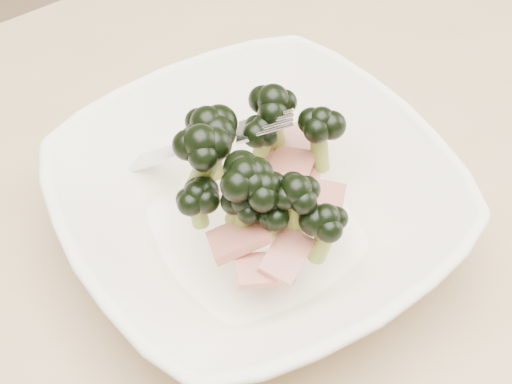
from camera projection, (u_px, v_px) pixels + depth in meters
dining_table at (230, 354)px, 0.60m from camera, size 1.20×0.80×0.75m
broccoli_dish at (255, 200)px, 0.53m from camera, size 0.29×0.29×0.12m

